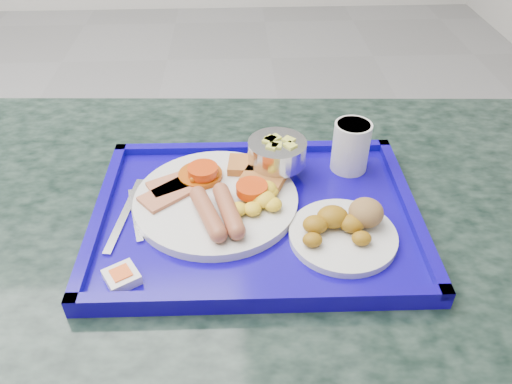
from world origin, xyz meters
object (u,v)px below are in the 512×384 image
table (244,313)px  main_plate (222,196)px  tray (256,215)px  bread_plate (345,228)px  fruit_bowl (277,153)px  juice_cup (351,145)px

table → main_plate: 0.24m
tray → bread_plate: bread_plate is taller
fruit_bowl → juice_cup: size_ratio=1.12×
tray → main_plate: size_ratio=1.95×
bread_plate → juice_cup: juice_cup is taller
tray → juice_cup: 0.21m
main_plate → juice_cup: (0.22, 0.09, 0.03)m
table → bread_plate: (0.15, -0.04, 0.24)m
fruit_bowl → juice_cup: bearing=6.1°
main_plate → bread_plate: (0.18, -0.08, 0.00)m
bread_plate → fruit_bowl: size_ratio=1.62×
juice_cup → main_plate: bearing=-158.2°
bread_plate → juice_cup: bearing=77.3°
bread_plate → juice_cup: size_ratio=1.80×
tray → main_plate: bearing=154.9°
bread_plate → juice_cup: 0.18m
bread_plate → fruit_bowl: bearing=119.0°
table → juice_cup: juice_cup is taller
table → main_plate: size_ratio=5.11×
main_plate → fruit_bowl: (0.09, 0.07, 0.03)m
table → tray: (0.02, 0.02, 0.21)m
table → tray: bearing=41.1°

